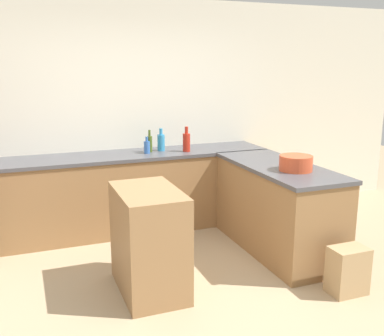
# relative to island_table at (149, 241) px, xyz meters

# --- Properties ---
(ground_plane) EXTENTS (14.00, 14.00, 0.00)m
(ground_plane) POSITION_rel_island_table_xyz_m (0.23, -0.22, -0.46)
(ground_plane) COLOR tan
(wall_back) EXTENTS (8.00, 0.06, 2.70)m
(wall_back) POSITION_rel_island_table_xyz_m (0.23, 1.87, 0.89)
(wall_back) COLOR silver
(wall_back) RESTS_ON ground_plane
(counter_back) EXTENTS (3.24, 0.66, 0.92)m
(counter_back) POSITION_rel_island_table_xyz_m (0.23, 1.52, 0.01)
(counter_back) COLOR olive
(counter_back) RESTS_ON ground_plane
(counter_peninsula) EXTENTS (0.69, 1.66, 0.92)m
(counter_peninsula) POSITION_rel_island_table_xyz_m (1.51, 0.39, 0.01)
(counter_peninsula) COLOR olive
(counter_peninsula) RESTS_ON ground_plane
(island_table) EXTENTS (0.51, 0.82, 0.91)m
(island_table) POSITION_rel_island_table_xyz_m (0.00, 0.00, 0.00)
(island_table) COLOR #997047
(island_table) RESTS_ON ground_plane
(mixing_bowl) EXTENTS (0.32, 0.32, 0.15)m
(mixing_bowl) POSITION_rel_island_table_xyz_m (1.52, 0.11, 0.54)
(mixing_bowl) COLOR #DB512D
(mixing_bowl) RESTS_ON counter_peninsula
(water_bottle_blue) EXTENTS (0.07, 0.07, 0.19)m
(water_bottle_blue) POSITION_rel_island_table_xyz_m (0.40, 1.47, 0.55)
(water_bottle_blue) COLOR #386BB7
(water_bottle_blue) RESTS_ON counter_back
(dish_soap_bottle) EXTENTS (0.09, 0.09, 0.27)m
(dish_soap_bottle) POSITION_rel_island_table_xyz_m (0.60, 1.56, 0.58)
(dish_soap_bottle) COLOR #338CBF
(dish_soap_bottle) RESTS_ON counter_back
(olive_oil_bottle) EXTENTS (0.06, 0.06, 0.26)m
(olive_oil_bottle) POSITION_rel_island_table_xyz_m (0.45, 1.53, 0.57)
(olive_oil_bottle) COLOR #475B1E
(olive_oil_bottle) RESTS_ON counter_back
(hot_sauce_bottle) EXTENTS (0.09, 0.09, 0.30)m
(hot_sauce_bottle) POSITION_rel_island_table_xyz_m (0.87, 1.41, 0.59)
(hot_sauce_bottle) COLOR red
(hot_sauce_bottle) RESTS_ON counter_back
(paper_bag) EXTENTS (0.32, 0.22, 0.42)m
(paper_bag) POSITION_rel_island_table_xyz_m (1.58, -0.66, -0.25)
(paper_bag) COLOR tan
(paper_bag) RESTS_ON ground_plane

